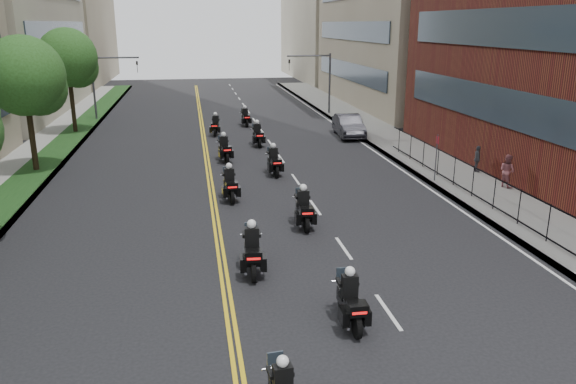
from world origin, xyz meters
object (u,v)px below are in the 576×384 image
at_px(motorcycle_9, 245,118).
at_px(pedestrian_b, 507,171).
at_px(motorcycle_7, 258,136).
at_px(pedestrian_c, 477,159).
at_px(motorcycle_4, 230,185).
at_px(motorcycle_2, 252,252).
at_px(motorcycle_5, 274,162).
at_px(motorcycle_3, 304,210).
at_px(parked_sedan, 349,126).
at_px(motorcycle_8, 216,126).
at_px(motorcycle_6, 224,150).
at_px(motorcycle_1, 350,302).

xyz_separation_m(motorcycle_9, pedestrian_b, (11.35, -21.02, 0.33)).
distance_m(motorcycle_7, pedestrian_c, 14.97).
bearing_deg(motorcycle_4, pedestrian_b, -6.07).
height_order(motorcycle_2, motorcycle_9, motorcycle_2).
bearing_deg(motorcycle_5, motorcycle_3, -92.89).
bearing_deg(motorcycle_3, motorcycle_9, 92.44).
height_order(motorcycle_3, parked_sedan, motorcycle_3).
relative_size(motorcycle_4, motorcycle_7, 0.99).
distance_m(motorcycle_8, parked_sedan, 10.15).
bearing_deg(motorcycle_5, pedestrian_b, -26.77).
distance_m(motorcycle_5, motorcycle_7, 7.89).
relative_size(motorcycle_5, parked_sedan, 0.49).
bearing_deg(motorcycle_9, motorcycle_6, -105.67).
height_order(motorcycle_3, motorcycle_6, motorcycle_6).
relative_size(motorcycle_6, motorcycle_7, 1.00).
bearing_deg(pedestrian_c, motorcycle_5, 98.14).
bearing_deg(motorcycle_4, motorcycle_2, -92.09).
distance_m(motorcycle_3, parked_sedan, 20.06).
bearing_deg(motorcycle_7, pedestrian_c, -43.57).
distance_m(motorcycle_1, pedestrian_b, 16.49).
bearing_deg(pedestrian_b, motorcycle_8, 20.71).
relative_size(motorcycle_9, pedestrian_c, 1.53).
xyz_separation_m(motorcycle_3, motorcycle_4, (-2.78, 4.31, -0.01)).
height_order(pedestrian_b, pedestrian_c, pedestrian_b).
relative_size(motorcycle_1, pedestrian_c, 1.55).
height_order(motorcycle_2, motorcycle_8, motorcycle_2).
bearing_deg(motorcycle_5, motorcycle_2, -104.48).
distance_m(motorcycle_2, parked_sedan, 24.90).
bearing_deg(motorcycle_1, pedestrian_b, 46.17).
height_order(motorcycle_1, motorcycle_3, motorcycle_3).
xyz_separation_m(motorcycle_4, motorcycle_8, (0.12, 16.66, -0.02)).
bearing_deg(motorcycle_9, motorcycle_7, -93.73).
relative_size(motorcycle_8, pedestrian_b, 1.38).
xyz_separation_m(motorcycle_6, pedestrian_c, (13.87, -5.63, 0.18)).
bearing_deg(pedestrian_b, motorcycle_1, 117.09).
bearing_deg(motorcycle_2, motorcycle_9, 88.42).
bearing_deg(motorcycle_7, motorcycle_5, -92.69).
bearing_deg(motorcycle_2, motorcycle_8, 93.68).
xyz_separation_m(motorcycle_4, pedestrian_b, (14.11, -0.73, 0.29)).
xyz_separation_m(motorcycle_5, motorcycle_9, (-0.04, 15.99, -0.04)).
distance_m(motorcycle_1, parked_sedan, 27.86).
relative_size(motorcycle_3, parked_sedan, 0.49).
bearing_deg(motorcycle_6, motorcycle_8, 83.54).
bearing_deg(motorcycle_5, parked_sedan, 51.67).
height_order(motorcycle_8, pedestrian_c, motorcycle_8).
bearing_deg(motorcycle_7, motorcycle_2, -99.89).
relative_size(motorcycle_4, parked_sedan, 0.49).
bearing_deg(motorcycle_3, motorcycle_4, 125.20).
bearing_deg(parked_sedan, motorcycle_8, 171.15).
distance_m(motorcycle_6, motorcycle_9, 12.54).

